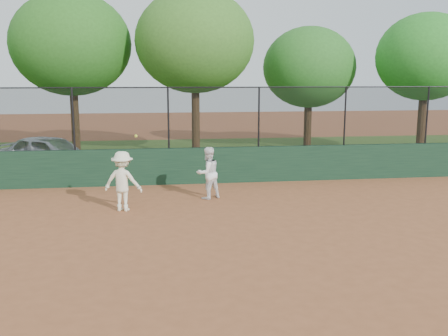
{
  "coord_description": "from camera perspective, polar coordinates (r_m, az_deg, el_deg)",
  "views": [
    {
      "loc": [
        -0.94,
        -10.32,
        3.51
      ],
      "look_at": [
        0.8,
        2.2,
        1.2
      ],
      "focal_mm": 40.0,
      "sensor_mm": 36.0,
      "label": 1
    }
  ],
  "objects": [
    {
      "name": "ground",
      "position": [
        10.94,
        -2.6,
        -8.37
      ],
      "size": [
        80.0,
        80.0,
        0.0
      ],
      "primitive_type": "plane",
      "color": "#9C5732",
      "rests_on": "ground"
    },
    {
      "name": "fence_assembly",
      "position": [
        16.39,
        -4.72,
        5.87
      ],
      "size": [
        26.0,
        0.06,
        2.0
      ],
      "color": "black",
      "rests_on": "back_wall"
    },
    {
      "name": "tree_1",
      "position": [
        23.12,
        -17.07,
        13.36
      ],
      "size": [
        5.15,
        4.68,
        7.13
      ],
      "color": "#432E17",
      "rests_on": "ground"
    },
    {
      "name": "player_main",
      "position": [
        13.45,
        -11.5,
        -1.48
      ],
      "size": [
        1.16,
        0.88,
        2.07
      ],
      "color": "white",
      "rests_on": "ground"
    },
    {
      "name": "grass_strip",
      "position": [
        22.61,
        -5.43,
        1.39
      ],
      "size": [
        36.0,
        12.0,
        0.01
      ],
      "primitive_type": "cube",
      "color": "#2D4C17",
      "rests_on": "ground"
    },
    {
      "name": "parked_car",
      "position": [
        19.53,
        -19.22,
        1.52
      ],
      "size": [
        4.44,
        3.36,
        1.41
      ],
      "primitive_type": "imported",
      "rotation": [
        0.0,
        0.0,
        1.1
      ],
      "color": "silver",
      "rests_on": "ground"
    },
    {
      "name": "tree_3",
      "position": [
        24.17,
        9.72,
        11.24
      ],
      "size": [
        4.37,
        3.97,
        5.84
      ],
      "color": "#3C2714",
      "rests_on": "ground"
    },
    {
      "name": "player_second",
      "position": [
        14.52,
        -1.85,
        -0.57
      ],
      "size": [
        0.92,
        0.85,
        1.52
      ],
      "primitive_type": "imported",
      "rotation": [
        0.0,
        0.0,
        3.62
      ],
      "color": "white",
      "rests_on": "ground"
    },
    {
      "name": "tree_4",
      "position": [
        24.04,
        22.09,
        11.65
      ],
      "size": [
        4.4,
        4.0,
        6.28
      ],
      "color": "#412A17",
      "rests_on": "ground"
    },
    {
      "name": "back_wall",
      "position": [
        16.6,
        -4.54,
        0.23
      ],
      "size": [
        26.0,
        0.2,
        1.2
      ],
      "primitive_type": "cube",
      "color": "#1A3B25",
      "rests_on": "ground"
    },
    {
      "name": "tree_2",
      "position": [
        21.98,
        -3.34,
        14.23
      ],
      "size": [
        5.1,
        4.64,
        7.22
      ],
      "color": "#472F19",
      "rests_on": "ground"
    }
  ]
}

